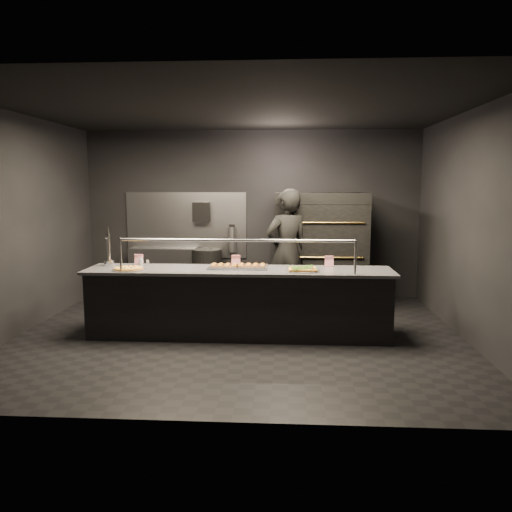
# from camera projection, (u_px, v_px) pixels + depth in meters

# --- Properties ---
(room) EXTENTS (6.04, 6.00, 3.00)m
(room) POSITION_uv_depth(u_px,v_px,m) (237.00, 226.00, 6.63)
(room) COLOR black
(room) RESTS_ON ground
(service_counter) EXTENTS (4.10, 0.78, 1.37)m
(service_counter) POSITION_uv_depth(u_px,v_px,m) (239.00, 302.00, 6.73)
(service_counter) COLOR black
(service_counter) RESTS_ON ground
(pizza_oven) EXTENTS (1.50, 1.23, 1.91)m
(pizza_oven) POSITION_uv_depth(u_px,v_px,m) (320.00, 248.00, 8.46)
(pizza_oven) COLOR black
(pizza_oven) RESTS_ON ground
(prep_shelf) EXTENTS (1.20, 0.35, 0.90)m
(prep_shelf) POSITION_uv_depth(u_px,v_px,m) (164.00, 272.00, 9.12)
(prep_shelf) COLOR #99999E
(prep_shelf) RESTS_ON ground
(towel_dispenser) EXTENTS (0.30, 0.20, 0.35)m
(towel_dispenser) POSITION_uv_depth(u_px,v_px,m) (201.00, 212.00, 8.99)
(towel_dispenser) COLOR black
(towel_dispenser) RESTS_ON room
(fire_extinguisher) EXTENTS (0.14, 0.14, 0.51)m
(fire_extinguisher) POSITION_uv_depth(u_px,v_px,m) (232.00, 239.00, 9.04)
(fire_extinguisher) COLOR #B2B2B7
(fire_extinguisher) RESTS_ON room
(beer_tap) EXTENTS (0.14, 0.21, 0.56)m
(beer_tap) POSITION_uv_depth(u_px,v_px,m) (109.00, 254.00, 6.91)
(beer_tap) COLOR silver
(beer_tap) RESTS_ON service_counter
(round_pizza) EXTENTS (0.44, 0.44, 0.03)m
(round_pizza) POSITION_uv_depth(u_px,v_px,m) (129.00, 269.00, 6.60)
(round_pizza) COLOR silver
(round_pizza) RESTS_ON service_counter
(slider_tray_a) EXTENTS (0.43, 0.33, 0.07)m
(slider_tray_a) POSITION_uv_depth(u_px,v_px,m) (224.00, 267.00, 6.72)
(slider_tray_a) COLOR silver
(slider_tray_a) RESTS_ON service_counter
(slider_tray_b) EXTENTS (0.44, 0.33, 0.07)m
(slider_tray_b) POSITION_uv_depth(u_px,v_px,m) (252.00, 267.00, 6.70)
(slider_tray_b) COLOR silver
(slider_tray_b) RESTS_ON service_counter
(square_pizza) EXTENTS (0.46, 0.46, 0.05)m
(square_pizza) POSITION_uv_depth(u_px,v_px,m) (303.00, 269.00, 6.52)
(square_pizza) COLOR silver
(square_pizza) RESTS_ON service_counter
(condiment_jar) EXTENTS (0.15, 0.06, 0.10)m
(condiment_jar) POSITION_uv_depth(u_px,v_px,m) (143.00, 262.00, 6.99)
(condiment_jar) COLOR silver
(condiment_jar) RESTS_ON service_counter
(tent_cards) EXTENTS (2.78, 0.04, 0.15)m
(tent_cards) POSITION_uv_depth(u_px,v_px,m) (234.00, 260.00, 6.93)
(tent_cards) COLOR white
(tent_cards) RESTS_ON service_counter
(trash_bin) EXTENTS (0.54, 0.54, 0.90)m
(trash_bin) POSITION_uv_depth(u_px,v_px,m) (207.00, 274.00, 8.97)
(trash_bin) COLOR black
(trash_bin) RESTS_ON ground
(worker) EXTENTS (0.86, 0.75, 1.98)m
(worker) POSITION_uv_depth(u_px,v_px,m) (287.00, 253.00, 7.78)
(worker) COLOR black
(worker) RESTS_ON ground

